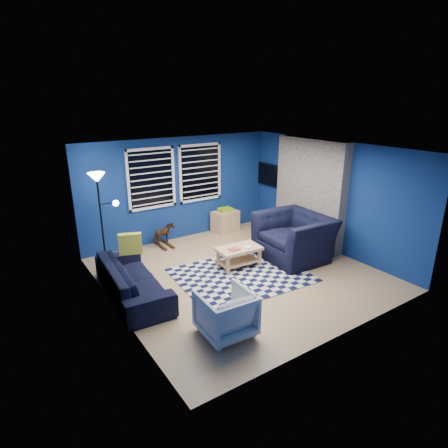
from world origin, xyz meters
name	(u,v)px	position (x,y,z in m)	size (l,w,h in m)	color
floor	(240,274)	(0.00, 0.00, 0.00)	(5.00, 5.00, 0.00)	tan
ceiling	(242,149)	(0.00, 0.00, 2.50)	(5.00, 5.00, 0.00)	white
wall_back	(180,189)	(0.00, 2.50, 1.25)	(5.00, 5.00, 0.00)	navy
wall_left	(111,241)	(-2.50, 0.00, 1.25)	(5.00, 5.00, 0.00)	navy
wall_right	(330,196)	(2.50, 0.00, 1.25)	(5.00, 5.00, 0.00)	navy
fireplace	(309,195)	(2.36, 0.50, 1.20)	(0.65, 2.00, 2.50)	gray
window_left	(151,179)	(-0.75, 2.46, 1.60)	(1.17, 0.06, 1.42)	black
window_right	(200,173)	(0.55, 2.46, 1.60)	(1.17, 0.06, 1.42)	black
tv	(271,175)	(2.45, 2.00, 1.40)	(0.07, 1.00, 0.58)	black
rug	(241,275)	(-0.02, -0.08, 0.01)	(2.50, 2.00, 0.02)	black
sofa	(132,279)	(-2.10, 0.35, 0.32)	(0.85, 2.18, 0.64)	black
armchair_big	(294,237)	(1.46, 0.01, 0.49)	(1.31, 1.49, 0.97)	black
armchair_bent	(226,313)	(-1.36, -1.51, 0.35)	(0.75, 0.77, 0.70)	gray
rocking_horse	(164,234)	(-0.64, 2.19, 0.30)	(0.56, 0.25, 0.47)	#442A16
coffee_table	(239,253)	(0.18, 0.28, 0.31)	(0.94, 0.58, 0.45)	tan
cabinet	(225,221)	(1.15, 2.25, 0.29)	(0.72, 0.54, 0.64)	tan
floor_lamp	(99,190)	(-2.10, 1.91, 1.62)	(0.54, 0.33, 1.98)	black
throw_pillow	(130,244)	(-1.95, 0.75, 0.83)	(0.42, 0.12, 0.39)	yellow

